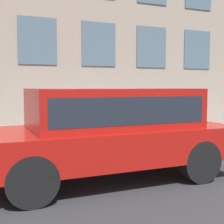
% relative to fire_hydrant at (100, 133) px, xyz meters
% --- Properties ---
extents(ground_plane, '(80.00, 80.00, 0.00)m').
position_rel_fire_hydrant_xyz_m(ground_plane, '(-0.60, 0.06, -0.61)').
color(ground_plane, '#2D2D30').
extents(sidewalk, '(3.16, 60.00, 0.17)m').
position_rel_fire_hydrant_xyz_m(sidewalk, '(0.99, 0.06, -0.52)').
color(sidewalk, gray).
rests_on(sidewalk, ground_plane).
extents(fire_hydrant, '(0.32, 0.43, 0.85)m').
position_rel_fire_hydrant_xyz_m(fire_hydrant, '(0.00, 0.00, 0.00)').
color(fire_hydrant, gray).
rests_on(fire_hydrant, sidewalk).
extents(person, '(0.32, 0.21, 1.34)m').
position_rel_fire_hydrant_xyz_m(person, '(0.15, -0.73, 0.37)').
color(person, '#998466').
rests_on(person, sidewalk).
extents(parked_truck_red_near, '(1.94, 4.93, 1.74)m').
position_rel_fire_hydrant_xyz_m(parked_truck_red_near, '(-1.87, 0.51, 0.40)').
color(parked_truck_red_near, black).
rests_on(parked_truck_red_near, ground_plane).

